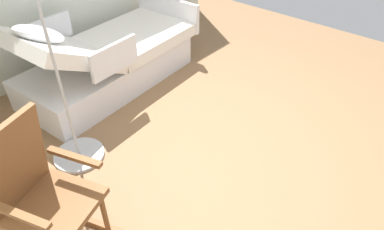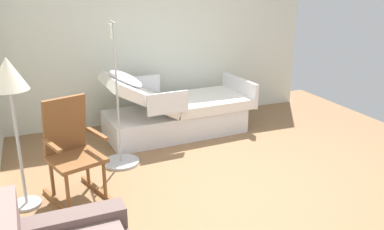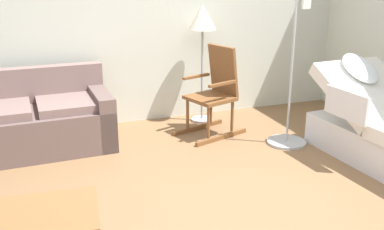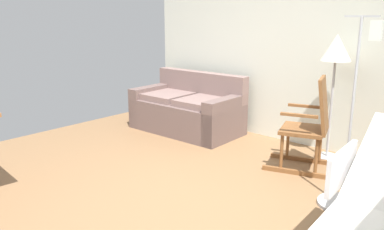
% 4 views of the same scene
% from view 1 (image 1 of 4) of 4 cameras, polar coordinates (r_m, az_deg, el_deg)
% --- Properties ---
extents(ground_plane, '(6.29, 6.29, 0.00)m').
position_cam_1_polar(ground_plane, '(3.20, 8.08, -5.95)').
color(ground_plane, olive).
extents(hospital_bed, '(1.11, 2.12, 1.05)m').
position_cam_1_polar(hospital_bed, '(4.03, -13.65, 8.69)').
color(hospital_bed, silver).
rests_on(hospital_bed, ground).
extents(rocking_chair, '(0.87, 0.69, 1.05)m').
position_cam_1_polar(rocking_chair, '(2.35, -23.11, -12.28)').
color(rocking_chair, brown).
rests_on(rocking_chair, ground).
extents(iv_pole, '(0.44, 0.44, 1.69)m').
position_cam_1_polar(iv_pole, '(3.13, -18.80, -3.04)').
color(iv_pole, '#B2B5BA').
rests_on(iv_pole, ground).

